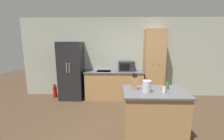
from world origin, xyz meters
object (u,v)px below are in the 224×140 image
at_px(refrigerator, 72,71).
at_px(microwave, 126,66).
at_px(spice_bottle_tall_dark, 164,87).
at_px(fire_extinguisher, 55,91).
at_px(pantry_cabinet, 154,65).
at_px(spice_bottle_green_herb, 167,86).
at_px(spice_bottle_amber_oil, 164,88).
at_px(kettle, 147,86).
at_px(knife_block, 135,83).
at_px(spice_bottle_short_red, 164,89).

distance_m(refrigerator, microwave, 1.77).
bearing_deg(spice_bottle_tall_dark, fire_extinguisher, 146.90).
xyz_separation_m(pantry_cabinet, spice_bottle_green_herb, (-0.21, -1.94, -0.12)).
relative_size(pantry_cabinet, fire_extinguisher, 5.00).
bearing_deg(refrigerator, fire_extinguisher, 176.30).
height_order(microwave, spice_bottle_amber_oil, microwave).
height_order(spice_bottle_green_herb, kettle, kettle).
height_order(knife_block, spice_bottle_tall_dark, knife_block).
height_order(knife_block, spice_bottle_short_red, knife_block).
height_order(knife_block, spice_bottle_amber_oil, knife_block).
bearing_deg(knife_block, kettle, -36.27).
relative_size(refrigerator, spice_bottle_tall_dark, 17.83).
bearing_deg(kettle, spice_bottle_amber_oil, 11.12).
bearing_deg(refrigerator, pantry_cabinet, 1.70).
height_order(refrigerator, knife_block, refrigerator).
bearing_deg(microwave, spice_bottle_short_red, -76.00).
height_order(microwave, kettle, microwave).
height_order(refrigerator, pantry_cabinet, pantry_cabinet).
bearing_deg(kettle, knife_block, 143.73).
bearing_deg(spice_bottle_green_herb, knife_block, -177.66).
xyz_separation_m(spice_bottle_amber_oil, kettle, (-0.34, -0.07, 0.05)).
xyz_separation_m(microwave, kettle, (0.23, -2.15, -0.03)).
bearing_deg(kettle, spice_bottle_short_red, -3.61).
height_order(spice_bottle_amber_oil, spice_bottle_green_herb, spice_bottle_green_herb).
distance_m(pantry_cabinet, microwave, 0.87).
bearing_deg(refrigerator, kettle, -45.69).
bearing_deg(refrigerator, knife_block, -46.60).
relative_size(spice_bottle_amber_oil, kettle, 0.48).
bearing_deg(refrigerator, spice_bottle_tall_dark, -38.78).
bearing_deg(spice_bottle_amber_oil, spice_bottle_tall_dark, 73.22).
xyz_separation_m(pantry_cabinet, fire_extinguisher, (-3.24, -0.04, -0.91)).
relative_size(spice_bottle_tall_dark, spice_bottle_amber_oil, 0.89).
relative_size(knife_block, spice_bottle_amber_oil, 2.83).
xyz_separation_m(knife_block, spice_bottle_short_red, (0.52, -0.17, -0.05)).
bearing_deg(knife_block, refrigerator, 133.40).
bearing_deg(spice_bottle_green_herb, kettle, -157.91).
relative_size(microwave, spice_bottle_tall_dark, 4.96).
relative_size(refrigerator, spice_bottle_green_herb, 12.94).
bearing_deg(kettle, spice_bottle_green_herb, 22.09).
bearing_deg(spice_bottle_amber_oil, refrigerator, 139.84).
distance_m(refrigerator, spice_bottle_amber_oil, 3.05).
bearing_deg(spice_bottle_tall_dark, knife_block, 179.42).
bearing_deg(knife_block, spice_bottle_tall_dark, -0.58).
distance_m(microwave, spice_bottle_short_red, 2.24).
bearing_deg(spice_bottle_green_herb, fire_extinguisher, 147.89).
bearing_deg(fire_extinguisher, kettle, -38.65).
height_order(pantry_cabinet, microwave, pantry_cabinet).
distance_m(pantry_cabinet, spice_bottle_tall_dark, 1.99).
relative_size(kettle, fire_extinguisher, 0.54).
xyz_separation_m(microwave, spice_bottle_green_herb, (0.66, -1.97, -0.07)).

